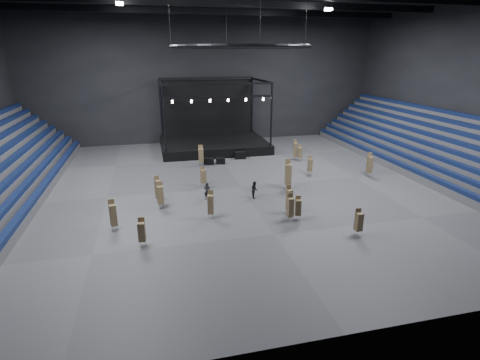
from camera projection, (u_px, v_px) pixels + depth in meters
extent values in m
plane|color=#474749|center=(240.00, 187.00, 36.80)|extent=(50.00, 50.00, 0.00)
cube|color=black|center=(206.00, 79.00, 53.21)|extent=(50.00, 0.20, 18.00)
cube|color=black|center=(367.00, 148.00, 14.56)|extent=(50.00, 0.20, 18.00)
cube|color=black|center=(471.00, 88.00, 39.40)|extent=(0.20, 42.00, 18.00)
cube|color=black|center=(38.00, 193.00, 32.49)|extent=(0.59, 40.00, 0.40)
cube|color=black|center=(25.00, 186.00, 32.05)|extent=(0.59, 40.00, 0.40)
cube|color=black|center=(12.00, 178.00, 31.61)|extent=(0.59, 40.00, 0.40)
cube|color=#505053|center=(428.00, 168.00, 41.40)|extent=(7.20, 40.00, 0.75)
cube|color=black|center=(403.00, 165.00, 40.49)|extent=(0.59, 40.00, 0.40)
cube|color=#505053|center=(432.00, 165.00, 41.38)|extent=(6.30, 40.00, 1.50)
cube|color=black|center=(411.00, 158.00, 40.44)|extent=(0.59, 40.00, 0.40)
cube|color=#505053|center=(436.00, 161.00, 41.35)|extent=(5.40, 40.00, 2.25)
cube|color=black|center=(419.00, 151.00, 40.40)|extent=(0.59, 40.00, 0.40)
cube|color=#505053|center=(440.00, 158.00, 41.33)|extent=(4.50, 40.00, 3.00)
cube|color=black|center=(428.00, 144.00, 40.36)|extent=(0.59, 40.00, 0.40)
cube|color=#505053|center=(444.00, 154.00, 41.31)|extent=(3.60, 40.00, 3.75)
cube|color=black|center=(436.00, 136.00, 40.31)|extent=(0.59, 40.00, 0.40)
cube|color=#505053|center=(448.00, 151.00, 41.29)|extent=(2.70, 40.00, 4.50)
cube|color=black|center=(444.00, 129.00, 40.27)|extent=(0.59, 40.00, 0.40)
cube|color=#505053|center=(452.00, 147.00, 41.27)|extent=(1.80, 40.00, 5.25)
cube|color=black|center=(453.00, 122.00, 40.22)|extent=(0.59, 40.00, 0.40)
cube|color=#505053|center=(457.00, 143.00, 41.24)|extent=(0.90, 40.00, 6.00)
cube|color=black|center=(461.00, 114.00, 40.18)|extent=(0.59, 40.00, 0.40)
cube|color=black|center=(214.00, 145.00, 50.87)|extent=(14.00, 10.00, 1.20)
cube|color=black|center=(207.00, 106.00, 53.80)|extent=(13.30, 0.30, 8.00)
cylinder|color=black|center=(164.00, 119.00, 43.72)|extent=(0.24, 0.24, 7.80)
cylinder|color=black|center=(161.00, 109.00, 52.19)|extent=(0.24, 0.24, 7.80)
cylinder|color=black|center=(271.00, 115.00, 46.63)|extent=(0.24, 0.24, 7.80)
cylinder|color=black|center=(252.00, 106.00, 55.10)|extent=(0.24, 0.24, 7.80)
cube|color=black|center=(219.00, 84.00, 43.92)|extent=(13.40, 0.25, 0.25)
cube|color=black|center=(207.00, 79.00, 52.38)|extent=(13.40, 0.25, 0.25)
cube|color=black|center=(219.00, 97.00, 44.40)|extent=(13.40, 0.20, 0.20)
cylinder|color=white|center=(172.00, 102.00, 43.32)|extent=(0.24, 0.24, 0.35)
cylinder|color=white|center=(191.00, 101.00, 43.80)|extent=(0.24, 0.24, 0.35)
cylinder|color=white|center=(210.00, 101.00, 44.29)|extent=(0.24, 0.24, 0.35)
cylinder|color=white|center=(228.00, 100.00, 44.77)|extent=(0.24, 0.24, 0.35)
cylinder|color=white|center=(246.00, 100.00, 45.26)|extent=(0.24, 0.24, 0.35)
cylinder|color=white|center=(263.00, 99.00, 45.75)|extent=(0.24, 0.24, 0.35)
torus|color=black|center=(241.00, 47.00, 32.59)|extent=(12.30, 12.30, 0.30)
cylinder|color=black|center=(306.00, 17.00, 33.11)|extent=(0.04, 0.04, 5.00)
cylinder|color=black|center=(226.00, 21.00, 37.31)|extent=(0.04, 0.04, 5.00)
cylinder|color=black|center=(169.00, 14.00, 30.46)|extent=(0.04, 0.04, 5.00)
cylinder|color=black|center=(261.00, 8.00, 26.26)|extent=(0.04, 0.04, 5.00)
cube|color=black|center=(224.00, 3.00, 37.68)|extent=(49.00, 0.35, 0.70)
cube|color=black|center=(211.00, 11.00, 45.04)|extent=(49.00, 0.35, 0.70)
cube|color=white|center=(120.00, 4.00, 32.90)|extent=(0.60, 0.60, 0.25)
cube|color=white|center=(328.00, 9.00, 37.32)|extent=(0.60, 0.60, 0.25)
cube|color=black|center=(209.00, 161.00, 44.04)|extent=(1.24, 0.89, 0.74)
cube|color=black|center=(221.00, 161.00, 44.24)|extent=(1.17, 0.78, 0.71)
cube|color=black|center=(240.00, 155.00, 46.34)|extent=(1.41, 0.83, 0.89)
cylinder|color=silver|center=(296.00, 218.00, 29.41)|extent=(0.03, 0.03, 0.36)
cylinder|color=silver|center=(295.00, 216.00, 29.72)|extent=(0.03, 0.03, 0.36)
cylinder|color=silver|center=(300.00, 218.00, 29.48)|extent=(0.03, 0.03, 0.36)
cylinder|color=silver|center=(299.00, 216.00, 29.79)|extent=(0.03, 0.03, 0.36)
cube|color=#957B52|center=(298.00, 207.00, 29.34)|extent=(0.50, 0.50, 1.27)
cube|color=#957B52|center=(298.00, 200.00, 29.31)|extent=(0.41, 0.13, 0.70)
cylinder|color=silver|center=(202.00, 185.00, 36.63)|extent=(0.03, 0.03, 0.38)
cylinder|color=silver|center=(202.00, 184.00, 36.96)|extent=(0.03, 0.03, 0.38)
cylinder|color=silver|center=(206.00, 185.00, 36.71)|extent=(0.03, 0.03, 0.38)
cylinder|color=silver|center=(205.00, 184.00, 37.04)|extent=(0.03, 0.03, 0.38)
cube|color=#957B52|center=(203.00, 176.00, 36.56)|extent=(0.58, 0.58, 1.31)
cube|color=#957B52|center=(202.00, 170.00, 36.52)|extent=(0.43, 0.19, 0.72)
cylinder|color=silver|center=(299.00, 160.00, 45.33)|extent=(0.03, 0.03, 0.37)
cylinder|color=silver|center=(298.00, 159.00, 45.65)|extent=(0.03, 0.03, 0.37)
cylinder|color=silver|center=(301.00, 160.00, 45.41)|extent=(0.03, 0.03, 0.37)
cylinder|color=silver|center=(300.00, 159.00, 45.73)|extent=(0.03, 0.03, 0.37)
cube|color=#957B52|center=(300.00, 153.00, 45.26)|extent=(0.49, 0.49, 1.31)
cube|color=#957B52|center=(300.00, 147.00, 45.24)|extent=(0.43, 0.10, 0.72)
cylinder|color=silver|center=(286.00, 187.00, 35.97)|extent=(0.03, 0.03, 0.43)
cylinder|color=silver|center=(285.00, 186.00, 36.35)|extent=(0.03, 0.03, 0.43)
cylinder|color=silver|center=(290.00, 187.00, 36.06)|extent=(0.03, 0.03, 0.43)
cylinder|color=silver|center=(289.00, 186.00, 36.44)|extent=(0.03, 0.03, 0.43)
cube|color=#957B52|center=(288.00, 175.00, 35.81)|extent=(0.54, 0.54, 2.01)
cube|color=#957B52|center=(288.00, 164.00, 35.70)|extent=(0.50, 0.08, 1.11)
cylinder|color=silver|center=(288.00, 220.00, 29.08)|extent=(0.03, 0.03, 0.36)
cylinder|color=silver|center=(287.00, 218.00, 29.40)|extent=(0.03, 0.03, 0.36)
cylinder|color=silver|center=(293.00, 219.00, 29.15)|extent=(0.03, 0.03, 0.36)
cylinder|color=silver|center=(291.00, 218.00, 29.47)|extent=(0.03, 0.03, 0.36)
cube|color=#957B52|center=(290.00, 208.00, 28.97)|extent=(0.47, 0.47, 1.53)
cube|color=#957B52|center=(290.00, 198.00, 28.90)|extent=(0.42, 0.09, 0.84)
cylinder|color=silver|center=(140.00, 245.00, 25.28)|extent=(0.03, 0.03, 0.38)
cylinder|color=silver|center=(140.00, 242.00, 25.61)|extent=(0.03, 0.03, 0.38)
cylinder|color=silver|center=(145.00, 244.00, 25.36)|extent=(0.03, 0.03, 0.38)
cylinder|color=silver|center=(145.00, 242.00, 25.69)|extent=(0.03, 0.03, 0.38)
cube|color=#957B52|center=(142.00, 232.00, 25.20)|extent=(0.52, 0.52, 1.35)
cube|color=#957B52|center=(141.00, 222.00, 25.18)|extent=(0.44, 0.12, 0.74)
cylinder|color=silver|center=(309.00, 174.00, 40.18)|extent=(0.03, 0.03, 0.36)
cylinder|color=silver|center=(308.00, 173.00, 40.49)|extent=(0.03, 0.03, 0.36)
cylinder|color=silver|center=(312.00, 173.00, 40.26)|extent=(0.03, 0.03, 0.36)
cylinder|color=silver|center=(310.00, 172.00, 40.57)|extent=(0.03, 0.03, 0.36)
cube|color=#957B52|center=(310.00, 165.00, 40.09)|extent=(0.47, 0.47, 1.41)
cube|color=#957B52|center=(310.00, 159.00, 40.04)|extent=(0.41, 0.09, 0.78)
cylinder|color=silver|center=(357.00, 234.00, 26.76)|extent=(0.03, 0.03, 0.39)
cylinder|color=silver|center=(354.00, 232.00, 27.10)|extent=(0.03, 0.03, 0.39)
cylinder|color=silver|center=(361.00, 234.00, 26.84)|extent=(0.03, 0.03, 0.39)
cylinder|color=silver|center=(359.00, 231.00, 27.18)|extent=(0.03, 0.03, 0.39)
cube|color=#957B52|center=(359.00, 222.00, 26.69)|extent=(0.49, 0.49, 1.34)
cube|color=#957B52|center=(358.00, 213.00, 26.67)|extent=(0.45, 0.08, 0.74)
cylinder|color=silver|center=(157.00, 201.00, 32.68)|extent=(0.03, 0.03, 0.39)
cylinder|color=silver|center=(157.00, 200.00, 33.02)|extent=(0.03, 0.03, 0.39)
cylinder|color=silver|center=(161.00, 201.00, 32.76)|extent=(0.03, 0.03, 0.39)
cylinder|color=silver|center=(161.00, 199.00, 33.10)|extent=(0.03, 0.03, 0.39)
cube|color=#957B52|center=(158.00, 189.00, 32.56)|extent=(0.60, 0.60, 1.64)
cube|color=#957B52|center=(157.00, 180.00, 32.46)|extent=(0.44, 0.22, 0.90)
cylinder|color=silver|center=(200.00, 165.00, 43.23)|extent=(0.03, 0.03, 0.45)
cylinder|color=silver|center=(199.00, 164.00, 43.62)|extent=(0.03, 0.03, 0.45)
cylinder|color=silver|center=(203.00, 164.00, 43.33)|extent=(0.03, 0.03, 0.45)
cylinder|color=silver|center=(203.00, 163.00, 43.72)|extent=(0.03, 0.03, 0.45)
cube|color=#957B52|center=(201.00, 155.00, 43.14)|extent=(0.56, 0.56, 1.61)
cube|color=#957B52|center=(201.00, 149.00, 43.11)|extent=(0.52, 0.09, 0.89)
cylinder|color=silver|center=(368.00, 175.00, 39.52)|extent=(0.03, 0.03, 0.41)
cylinder|color=silver|center=(366.00, 174.00, 39.88)|extent=(0.03, 0.03, 0.41)
cylinder|color=silver|center=(371.00, 175.00, 39.60)|extent=(0.03, 0.03, 0.41)
cylinder|color=silver|center=(369.00, 174.00, 39.96)|extent=(0.03, 0.03, 0.41)
cube|color=#957B52|center=(370.00, 165.00, 39.39)|extent=(0.52, 0.52, 1.77)
cube|color=#957B52|center=(370.00, 157.00, 39.31)|extent=(0.48, 0.08, 0.97)
cylinder|color=silver|center=(159.00, 207.00, 31.42)|extent=(0.03, 0.03, 0.42)
cylinder|color=silver|center=(159.00, 205.00, 31.79)|extent=(0.03, 0.03, 0.42)
cylinder|color=silver|center=(164.00, 207.00, 31.51)|extent=(0.03, 0.03, 0.42)
cylinder|color=silver|center=(164.00, 205.00, 31.88)|extent=(0.03, 0.03, 0.42)
cube|color=#957B52|center=(160.00, 195.00, 31.33)|extent=(0.51, 0.51, 1.55)
cube|color=#957B52|center=(160.00, 186.00, 31.29)|extent=(0.48, 0.07, 0.85)
cylinder|color=silver|center=(288.00, 212.00, 30.52)|extent=(0.03, 0.03, 0.36)
cylinder|color=silver|center=(286.00, 210.00, 30.83)|extent=(0.03, 0.03, 0.36)
cylinder|color=silver|center=(291.00, 212.00, 30.59)|extent=(0.03, 0.03, 0.36)
cylinder|color=silver|center=(290.00, 210.00, 30.90)|extent=(0.03, 0.03, 0.36)
cube|color=#957B52|center=(289.00, 200.00, 30.39)|extent=(0.50, 0.50, 1.66)
cube|color=#957B52|center=(289.00, 190.00, 30.29)|extent=(0.41, 0.13, 0.91)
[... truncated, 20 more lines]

